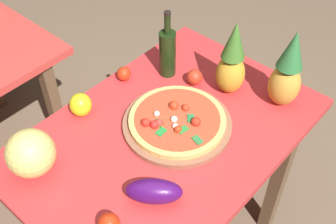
% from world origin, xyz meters
% --- Properties ---
extents(display_table, '(1.25, 0.85, 0.78)m').
position_xyz_m(display_table, '(0.00, 0.00, 0.68)').
color(display_table, brown).
rests_on(display_table, ground_plane).
extents(pizza_board, '(0.45, 0.45, 0.02)m').
position_xyz_m(pizza_board, '(0.05, -0.01, 0.79)').
color(pizza_board, brown).
rests_on(pizza_board, display_table).
extents(pizza, '(0.39, 0.39, 0.06)m').
position_xyz_m(pizza, '(0.05, -0.01, 0.82)').
color(pizza, '#E3B05D').
rests_on(pizza, pizza_board).
extents(wine_bottle, '(0.08, 0.08, 0.33)m').
position_xyz_m(wine_bottle, '(0.28, 0.24, 0.90)').
color(wine_bottle, black).
rests_on(wine_bottle, display_table).
extents(pineapple_left, '(0.13, 0.13, 0.37)m').
position_xyz_m(pineapple_left, '(0.46, -0.25, 0.94)').
color(pineapple_left, '#BE8B33').
rests_on(pineapple_left, display_table).
extents(pineapple_right, '(0.13, 0.13, 0.36)m').
position_xyz_m(pineapple_right, '(0.37, -0.04, 0.94)').
color(pineapple_right, '#C08C27').
rests_on(pineapple_right, display_table).
extents(melon, '(0.18, 0.18, 0.18)m').
position_xyz_m(melon, '(-0.46, 0.24, 0.87)').
color(melon, '#E2CB69').
rests_on(melon, display_table).
extents(bell_pepper, '(0.09, 0.09, 0.10)m').
position_xyz_m(bell_pepper, '(-0.15, 0.34, 0.82)').
color(bell_pepper, yellow).
rests_on(bell_pepper, display_table).
extents(eggplant, '(0.20, 0.21, 0.09)m').
position_xyz_m(eggplant, '(-0.26, -0.18, 0.82)').
color(eggplant, '#400F57').
rests_on(eggplant, display_table).
extents(tomato_beside_pepper, '(0.06, 0.06, 0.06)m').
position_xyz_m(tomato_beside_pepper, '(0.12, 0.36, 0.81)').
color(tomato_beside_pepper, red).
rests_on(tomato_beside_pepper, display_table).
extents(tomato_by_bottle, '(0.08, 0.08, 0.08)m').
position_xyz_m(tomato_by_bottle, '(-0.45, -0.15, 0.82)').
color(tomato_by_bottle, red).
rests_on(tomato_by_bottle, display_table).
extents(tomato_at_corner, '(0.07, 0.07, 0.07)m').
position_xyz_m(tomato_at_corner, '(0.31, 0.10, 0.81)').
color(tomato_at_corner, red).
rests_on(tomato_at_corner, display_table).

